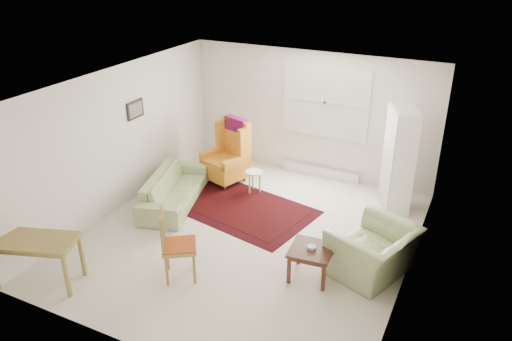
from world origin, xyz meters
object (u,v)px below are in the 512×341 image
at_px(sofa, 174,183).
at_px(coffee_table, 311,262).
at_px(cabinet, 399,160).
at_px(desk_chair, 179,245).
at_px(wingback_chair, 225,152).
at_px(stool, 254,182).
at_px(armchair, 373,247).
at_px(desk, 39,261).

height_order(sofa, coffee_table, sofa).
xyz_separation_m(cabinet, desk_chair, (-2.29, -3.38, -0.40)).
xyz_separation_m(coffee_table, desk_chair, (-1.66, -0.80, 0.29)).
bearing_deg(wingback_chair, stool, 5.02).
distance_m(armchair, cabinet, 2.17).
bearing_deg(armchair, wingback_chair, -96.40).
height_order(coffee_table, stool, coffee_table).
xyz_separation_m(sofa, stool, (1.11, 1.02, -0.18)).
height_order(armchair, desk_chair, desk_chair).
relative_size(armchair, desk_chair, 1.06).
bearing_deg(desk, cabinet, 47.79).
height_order(stool, desk_chair, desk_chair).
bearing_deg(wingback_chair, desk, -82.63).
relative_size(sofa, coffee_table, 3.35).
bearing_deg(coffee_table, stool, 133.21).
xyz_separation_m(stool, cabinet, (2.51, 0.57, 0.71)).
bearing_deg(cabinet, desk_chair, -148.92).
relative_size(wingback_chair, cabinet, 0.67).
bearing_deg(coffee_table, sofa, 161.70).
xyz_separation_m(armchair, coffee_table, (-0.76, -0.47, -0.20)).
bearing_deg(cabinet, coffee_table, -128.52).
xyz_separation_m(armchair, cabinet, (-0.13, 2.11, 0.49)).
distance_m(sofa, stool, 1.51).
xyz_separation_m(coffee_table, desk, (-3.33, -1.79, 0.12)).
relative_size(armchair, desk, 1.00).
height_order(cabinet, desk_chair, cabinet).
height_order(sofa, armchair, armchair).
bearing_deg(stool, coffee_table, -46.79).
distance_m(desk, desk_chair, 1.95).
distance_m(coffee_table, stool, 2.75).
relative_size(sofa, desk, 1.74).
distance_m(armchair, stool, 3.07).
height_order(wingback_chair, cabinet, cabinet).
bearing_deg(sofa, desk, 157.08).
bearing_deg(stool, sofa, -137.40).
bearing_deg(sofa, desk_chair, -159.35).
bearing_deg(wingback_chair, desk_chair, -54.61).
bearing_deg(armchair, cabinet, -156.05).
xyz_separation_m(wingback_chair, cabinet, (3.23, 0.41, 0.30)).
height_order(sofa, desk, sofa).
distance_m(wingback_chair, coffee_table, 3.41).
bearing_deg(coffee_table, wingback_chair, 140.16).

